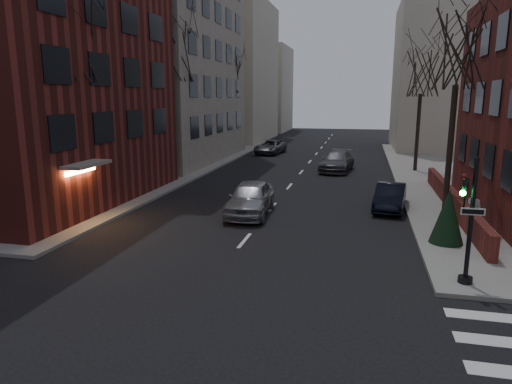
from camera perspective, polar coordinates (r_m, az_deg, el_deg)
building_left_tan at (r=45.91m, az=-16.39°, el=21.58°), size 18.00×18.00×28.00m
low_wall_right at (r=25.69m, az=23.31°, el=-0.96°), size 0.35×16.00×1.00m
building_distant_la at (r=63.86m, az=-4.95°, el=14.63°), size 14.00×16.00×18.00m
building_distant_ra at (r=56.69m, az=24.32°, el=12.99°), size 14.00×14.00×16.00m
building_distant_lb at (r=79.67m, az=0.35°, el=12.69°), size 10.00×12.00×14.00m
traffic_signal at (r=15.59m, az=24.97°, el=-4.23°), size 0.76×0.44×4.00m
tree_left_a at (r=23.96m, az=-22.06°, el=17.14°), size 4.18×4.18×10.26m
tree_left_b at (r=34.54m, az=-10.23°, el=16.68°), size 4.40×4.40×10.80m
tree_left_c at (r=47.67m, az=-3.35°, el=14.42°), size 3.96×3.96×9.72m
tree_right_a at (r=24.15m, az=24.01°, el=15.89°), size 3.96×3.96×9.72m
tree_right_b at (r=37.96m, az=20.02°, el=13.71°), size 3.74×3.74×9.18m
streetlamp_near at (r=30.56m, az=-11.83°, el=8.48°), size 0.36×0.36×6.28m
streetlamp_far at (r=49.42m, az=-1.95°, el=9.95°), size 0.36×0.36×6.28m
parked_sedan at (r=25.20m, az=16.42°, el=-0.61°), size 1.99×4.34×1.38m
car_lane_silver at (r=23.18m, az=-0.73°, el=-0.77°), size 2.25×5.09×1.70m
car_lane_gray at (r=37.28m, az=10.09°, el=3.80°), size 2.85×5.66×1.58m
car_lane_far at (r=47.88m, az=1.81°, el=5.65°), size 2.89×5.35×1.43m
sandwich_board at (r=25.04m, az=25.56°, el=-1.68°), size 0.52×0.61×0.82m
evergreen_shrub at (r=19.70m, az=22.85°, el=-2.82°), size 1.50×1.50×2.20m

